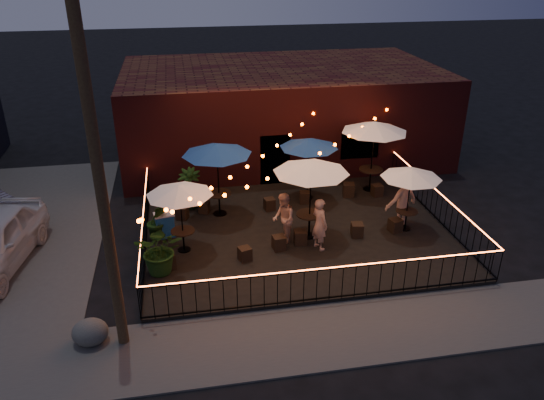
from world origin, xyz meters
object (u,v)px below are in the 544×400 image
(cafe_table_0, at_px, (179,191))
(cafe_table_5, at_px, (375,128))
(cafe_table_2, at_px, (311,168))
(cafe_table_4, at_px, (411,174))
(cafe_table_3, at_px, (309,144))
(cafe_table_1, at_px, (217,150))
(boulder, at_px, (90,332))
(utility_pole, at_px, (102,196))
(cooler, at_px, (165,225))

(cafe_table_0, height_order, cafe_table_5, cafe_table_5)
(cafe_table_2, distance_m, cafe_table_4, 3.37)
(cafe_table_0, xyz_separation_m, cafe_table_2, (4.11, 0.17, 0.38))
(cafe_table_0, distance_m, cafe_table_3, 5.66)
(cafe_table_0, bearing_deg, cafe_table_1, 60.04)
(cafe_table_1, relative_size, boulder, 3.00)
(cafe_table_2, bearing_deg, utility_pole, -144.13)
(cooler, bearing_deg, boulder, -120.49)
(cafe_table_5, bearing_deg, cafe_table_2, -135.12)
(cafe_table_2, xyz_separation_m, boulder, (-6.49, -4.02, -2.25))
(cooler, height_order, boulder, cooler)
(cafe_table_0, distance_m, cafe_table_5, 8.15)
(cafe_table_1, bearing_deg, cafe_table_0, -119.96)
(cafe_table_4, distance_m, boulder, 10.74)
(cafe_table_3, bearing_deg, boulder, -135.82)
(cafe_table_3, height_order, boulder, cafe_table_3)
(cafe_table_4, bearing_deg, cooler, 173.35)
(cafe_table_0, relative_size, cafe_table_5, 0.86)
(cafe_table_1, bearing_deg, cafe_table_5, 10.33)
(utility_pole, distance_m, cafe_table_1, 7.08)
(cafe_table_2, relative_size, cooler, 3.76)
(cafe_table_2, xyz_separation_m, cafe_table_4, (3.34, -0.08, -0.43))
(boulder, bearing_deg, cooler, 69.78)
(utility_pole, relative_size, cooler, 9.63)
(cafe_table_1, bearing_deg, boulder, -121.03)
(cafe_table_3, distance_m, cafe_table_5, 2.67)
(cafe_table_0, xyz_separation_m, cafe_table_4, (7.45, 0.09, -0.05))
(cafe_table_1, distance_m, cafe_table_3, 3.51)
(utility_pole, height_order, cafe_table_4, utility_pole)
(cafe_table_0, xyz_separation_m, boulder, (-2.38, -3.86, -1.87))
(cafe_table_1, relative_size, cafe_table_4, 1.02)
(cafe_table_1, bearing_deg, cafe_table_3, 12.42)
(cafe_table_0, bearing_deg, cafe_table_3, 32.91)
(cafe_table_4, bearing_deg, boulder, -158.15)
(utility_pole, relative_size, cafe_table_4, 3.07)
(utility_pole, relative_size, cafe_table_0, 3.33)
(cafe_table_0, height_order, cafe_table_1, cafe_table_1)
(cafe_table_5, bearing_deg, cafe_table_0, -155.09)
(cooler, bearing_deg, cafe_table_0, -70.64)
(cafe_table_3, bearing_deg, cafe_table_2, -102.54)
(utility_pole, relative_size, boulder, 9.01)
(cafe_table_1, bearing_deg, cafe_table_4, -20.12)
(cafe_table_4, xyz_separation_m, cooler, (-8.03, 0.94, -1.59))
(cafe_table_1, xyz_separation_m, cafe_table_4, (6.11, -2.24, -0.42))
(utility_pole, xyz_separation_m, cafe_table_4, (9.05, 4.04, -1.84))
(cafe_table_3, xyz_separation_m, boulder, (-7.13, -6.93, -1.99))
(cafe_table_3, distance_m, cafe_table_4, 4.03)
(cafe_table_3, bearing_deg, cafe_table_5, 7.58)
(utility_pole, xyz_separation_m, cafe_table_1, (2.94, 6.28, -1.42))
(cafe_table_3, bearing_deg, utility_pole, -132.09)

